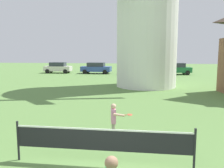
% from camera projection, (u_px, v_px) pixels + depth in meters
% --- Properties ---
extents(tennis_net, '(4.72, 0.06, 1.10)m').
position_uv_depth(tennis_net, '(102.00, 140.00, 6.03)').
color(tennis_net, black).
rests_on(tennis_net, ground_plane).
extents(player_far, '(0.77, 0.41, 1.24)m').
position_uv_depth(player_far, '(114.00, 119.00, 7.90)').
color(player_far, '#9E937F').
rests_on(player_far, ground_plane).
extents(parked_car_cream, '(3.93, 2.04, 1.56)m').
position_uv_depth(parked_car_cream, '(58.00, 67.00, 33.84)').
color(parked_car_cream, silver).
rests_on(parked_car_cream, ground_plane).
extents(parked_car_blue, '(4.26, 2.00, 1.56)m').
position_uv_depth(parked_car_blue, '(96.00, 68.00, 32.94)').
color(parked_car_blue, '#334C99').
rests_on(parked_car_blue, ground_plane).
extents(parked_car_mustard, '(4.26, 1.99, 1.56)m').
position_uv_depth(parked_car_mustard, '(137.00, 68.00, 32.24)').
color(parked_car_mustard, '#999919').
rests_on(parked_car_mustard, ground_plane).
extents(parked_car_green, '(4.08, 2.24, 1.56)m').
position_uv_depth(parked_car_green, '(176.00, 69.00, 31.43)').
color(parked_car_green, '#1E6638').
rests_on(parked_car_green, ground_plane).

